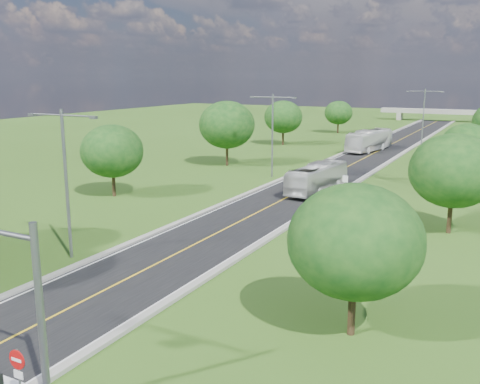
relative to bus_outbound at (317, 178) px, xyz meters
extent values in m
plane|color=#335618|center=(-1.80, 20.64, -1.55)|extent=(260.00, 260.00, 0.00)
cube|color=black|center=(-1.80, 26.64, -1.52)|extent=(8.00, 150.00, 0.06)
cube|color=gray|center=(-6.05, 26.64, -1.44)|extent=(0.50, 150.00, 0.22)
cube|color=gray|center=(2.45, 26.64, -1.44)|extent=(0.50, 150.00, 0.22)
cylinder|color=slate|center=(4.00, -40.36, 2.05)|extent=(0.28, 0.28, 7.20)
cylinder|color=slate|center=(3.20, -40.86, -0.30)|extent=(0.08, 0.08, 2.50)
cylinder|color=#B20F0F|center=(3.20, -40.89, 0.55)|extent=(0.76, 0.05, 0.76)
cube|color=white|center=(3.20, -40.92, 0.55)|extent=(0.50, 0.02, 0.12)
cube|color=white|center=(3.20, -40.89, -0.05)|extent=(0.45, 0.04, 0.30)
cylinder|color=slate|center=(3.40, -1.36, -0.35)|extent=(0.08, 0.08, 2.40)
cube|color=white|center=(3.40, -1.39, 0.45)|extent=(0.55, 0.04, 0.70)
cube|color=gray|center=(-11.80, 100.64, -0.55)|extent=(1.20, 3.00, 2.00)
cube|color=gray|center=(8.20, 100.64, -0.55)|extent=(1.20, 3.00, 2.00)
cube|color=gray|center=(-1.80, 100.64, 1.05)|extent=(30.00, 3.00, 1.20)
cylinder|color=slate|center=(-7.80, -27.36, 3.45)|extent=(0.22, 0.22, 10.00)
cylinder|color=slate|center=(-9.20, -27.36, 8.05)|extent=(2.80, 0.12, 0.12)
cylinder|color=slate|center=(-6.40, -27.36, 8.05)|extent=(2.80, 0.12, 0.12)
cube|color=slate|center=(-10.50, -27.36, 8.00)|extent=(0.50, 0.25, 0.18)
cube|color=slate|center=(-5.10, -27.36, 8.00)|extent=(0.50, 0.25, 0.18)
cylinder|color=slate|center=(-7.80, 5.64, 3.45)|extent=(0.22, 0.22, 10.00)
cylinder|color=slate|center=(-9.20, 5.64, 8.05)|extent=(2.80, 0.12, 0.12)
cylinder|color=slate|center=(-6.40, 5.64, 8.05)|extent=(2.80, 0.12, 0.12)
cube|color=slate|center=(-10.50, 5.64, 8.00)|extent=(0.50, 0.25, 0.18)
cube|color=slate|center=(-5.10, 5.64, 8.00)|extent=(0.50, 0.25, 0.18)
cylinder|color=slate|center=(4.20, 38.64, 3.45)|extent=(0.22, 0.22, 10.00)
cylinder|color=slate|center=(2.80, 38.64, 8.05)|extent=(2.80, 0.12, 0.12)
cylinder|color=slate|center=(5.60, 38.64, 8.05)|extent=(2.80, 0.12, 0.12)
cube|color=slate|center=(1.50, 38.64, 8.00)|extent=(0.50, 0.25, 0.18)
cube|color=slate|center=(6.90, 38.64, 8.00)|extent=(0.50, 0.25, 0.18)
cylinder|color=black|center=(-17.80, -11.36, -0.20)|extent=(0.36, 0.36, 2.70)
ellipsoid|color=#113E13|center=(-17.80, -11.36, 3.10)|extent=(6.30, 6.30, 5.36)
cylinder|color=black|center=(-16.80, 10.64, 0.07)|extent=(0.36, 0.36, 3.24)
ellipsoid|color=#113E13|center=(-16.80, 10.64, 4.03)|extent=(7.56, 7.56, 6.43)
cylinder|color=black|center=(-18.80, 34.64, -0.11)|extent=(0.36, 0.36, 2.88)
ellipsoid|color=#113E13|center=(-18.80, 34.64, 3.41)|extent=(6.72, 6.72, 5.71)
cylinder|color=black|center=(-16.30, 58.64, -0.29)|extent=(0.36, 0.36, 2.52)
ellipsoid|color=#113E13|center=(-16.30, 58.64, 2.79)|extent=(5.88, 5.88, 5.00)
cylinder|color=black|center=(12.20, -29.36, -0.20)|extent=(0.36, 0.36, 2.70)
ellipsoid|color=#113E13|center=(12.20, -29.36, 3.10)|extent=(6.30, 6.30, 5.36)
cylinder|color=black|center=(14.20, -9.36, -0.11)|extent=(0.36, 0.36, 2.88)
ellipsoid|color=#113E13|center=(14.20, -9.36, 3.41)|extent=(6.72, 6.72, 5.71)
cylinder|color=black|center=(13.20, 12.64, -0.29)|extent=(0.36, 0.36, 2.52)
ellipsoid|color=#113E13|center=(13.20, 12.64, 2.79)|extent=(5.88, 5.88, 5.00)
imported|color=beige|center=(0.00, 0.00, 0.00)|extent=(3.40, 10.86, 2.98)
imported|color=silver|center=(-3.17, 33.69, 0.23)|extent=(4.84, 12.67, 3.44)
camera|label=1|loc=(18.44, -52.62, 10.55)|focal=40.00mm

